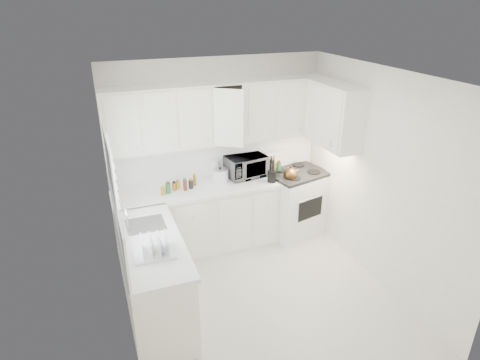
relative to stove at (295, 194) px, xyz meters
name	(u,v)px	position (x,y,z in m)	size (l,w,h in m)	color
floor	(261,298)	(-1.08, -1.26, -0.63)	(3.20, 3.20, 0.00)	silver
ceiling	(266,77)	(-1.08, -1.26, 1.97)	(3.20, 3.20, 0.00)	white
wall_back	(217,152)	(-1.08, 0.34, 0.67)	(3.00, 3.00, 0.00)	white
wall_front	(351,293)	(-1.08, -2.86, 0.67)	(3.00, 3.00, 0.00)	white
wall_left	(118,226)	(-2.58, -1.26, 0.67)	(3.20, 3.20, 0.00)	white
wall_right	(379,180)	(0.42, -1.26, 0.67)	(3.20, 3.20, 0.00)	white
window_blinds	(114,187)	(-2.56, -0.91, 0.92)	(0.06, 0.96, 1.06)	white
lower_cabinets_back	(199,220)	(-1.47, 0.04, -0.18)	(2.22, 0.60, 0.90)	white
lower_cabinets_left	(154,280)	(-2.28, -1.06, -0.18)	(0.60, 1.60, 0.90)	white
countertop_back	(197,190)	(-1.47, 0.03, 0.30)	(2.24, 0.64, 0.05)	white
countertop_left	(151,243)	(-2.27, -1.06, 0.30)	(0.64, 1.62, 0.05)	white
backsplash_back	(218,158)	(-1.08, 0.33, 0.60)	(2.98, 0.02, 0.55)	white
backsplash_left	(118,223)	(-2.57, -1.06, 0.60)	(0.02, 1.60, 0.55)	white
upper_cabinets_back	(221,142)	(-1.08, 0.18, 0.87)	(3.00, 0.33, 0.80)	white
upper_cabinets_right	(331,145)	(0.26, -0.44, 0.87)	(0.33, 0.90, 0.80)	white
sink	(145,215)	(-2.27, -0.71, 0.44)	(0.42, 0.38, 0.30)	gray
stove	(295,194)	(0.00, 0.00, 0.00)	(0.82, 0.67, 1.26)	white
tea_kettle	(290,173)	(-0.18, -0.16, 0.42)	(0.24, 0.20, 0.22)	brown
frying_pan	(302,167)	(0.18, 0.16, 0.34)	(0.28, 0.48, 0.04)	black
microwave	(246,164)	(-0.71, 0.17, 0.51)	(0.55, 0.30, 0.37)	gray
rice_cooker	(220,174)	(-1.11, 0.12, 0.43)	(0.22, 0.22, 0.22)	white
paper_towel	(215,169)	(-1.15, 0.26, 0.46)	(0.12, 0.12, 0.27)	white
utensil_crock	(272,169)	(-0.45, -0.13, 0.52)	(0.13, 0.13, 0.39)	black
dish_rack	(154,245)	(-2.27, -1.33, 0.43)	(0.40, 0.30, 0.22)	white
spice_left_0	(161,185)	(-1.93, 0.16, 0.39)	(0.06, 0.06, 0.13)	olive
spice_left_1	(168,187)	(-1.85, 0.07, 0.39)	(0.06, 0.06, 0.13)	#236A34
spice_left_2	(172,183)	(-1.78, 0.16, 0.39)	(0.06, 0.06, 0.13)	#D15F1B
spice_left_3	(179,185)	(-1.70, 0.07, 0.39)	(0.06, 0.06, 0.13)	gold
spice_left_4	(183,181)	(-1.63, 0.16, 0.39)	(0.06, 0.06, 0.13)	maroon
spice_left_5	(190,183)	(-1.55, 0.07, 0.39)	(0.06, 0.06, 0.13)	black
spice_left_6	(194,180)	(-1.48, 0.16, 0.39)	(0.06, 0.06, 0.13)	olive
sauce_right_0	(259,167)	(-0.50, 0.20, 0.42)	(0.06, 0.06, 0.19)	#D15F1B
sauce_right_1	(264,168)	(-0.44, 0.14, 0.42)	(0.06, 0.06, 0.19)	gold
sauce_right_2	(266,166)	(-0.39, 0.20, 0.42)	(0.06, 0.06, 0.19)	maroon
sauce_right_3	(271,167)	(-0.33, 0.14, 0.42)	(0.06, 0.06, 0.19)	black
sauce_right_4	(273,165)	(-0.28, 0.20, 0.42)	(0.06, 0.06, 0.19)	olive
sauce_right_5	(278,166)	(-0.22, 0.14, 0.42)	(0.06, 0.06, 0.19)	#236A34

